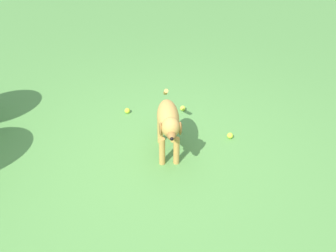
{
  "coord_description": "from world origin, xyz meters",
  "views": [
    {
      "loc": [
        -0.05,
        -2.73,
        2.29
      ],
      "look_at": [
        0.18,
        0.18,
        0.32
      ],
      "focal_mm": 37.99,
      "sensor_mm": 36.0,
      "label": 1
    }
  ],
  "objects_px": {
    "tennis_ball_0": "(183,108)",
    "tennis_ball_1": "(230,136)",
    "dog": "(168,121)",
    "tennis_ball_2": "(127,111)"
  },
  "relations": [
    {
      "from": "tennis_ball_0",
      "to": "tennis_ball_1",
      "type": "relative_size",
      "value": 1.0
    },
    {
      "from": "dog",
      "to": "tennis_ball_1",
      "type": "distance_m",
      "value": 0.83
    },
    {
      "from": "tennis_ball_1",
      "to": "tennis_ball_0",
      "type": "bearing_deg",
      "value": 126.24
    },
    {
      "from": "tennis_ball_0",
      "to": "tennis_ball_2",
      "type": "height_order",
      "value": "same"
    },
    {
      "from": "dog",
      "to": "tennis_ball_2",
      "type": "height_order",
      "value": "dog"
    },
    {
      "from": "tennis_ball_1",
      "to": "tennis_ball_2",
      "type": "distance_m",
      "value": 1.28
    },
    {
      "from": "dog",
      "to": "tennis_ball_0",
      "type": "height_order",
      "value": "dog"
    },
    {
      "from": "dog",
      "to": "tennis_ball_2",
      "type": "bearing_deg",
      "value": -152.45
    },
    {
      "from": "tennis_ball_1",
      "to": "tennis_ball_2",
      "type": "height_order",
      "value": "same"
    },
    {
      "from": "tennis_ball_0",
      "to": "tennis_ball_2",
      "type": "bearing_deg",
      "value": -179.6
    }
  ]
}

